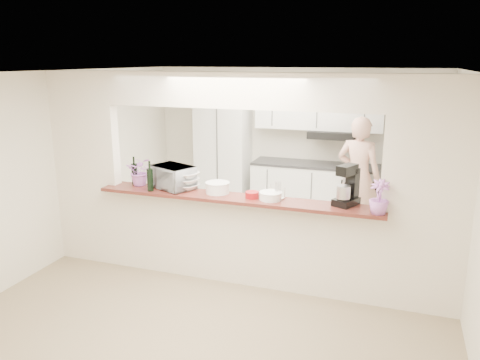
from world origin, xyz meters
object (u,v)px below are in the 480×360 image
at_px(refrigerator, 417,177).
at_px(stand_mixer, 348,187).
at_px(toaster_oven, 173,177).
at_px(person, 358,177).

distance_m(refrigerator, stand_mixer, 2.74).
bearing_deg(toaster_oven, refrigerator, 65.52).
distance_m(refrigerator, person, 0.99).
bearing_deg(person, refrigerator, -137.29).
relative_size(refrigerator, person, 0.94).
bearing_deg(toaster_oven, person, 69.39).
xyz_separation_m(toaster_oven, person, (2.05, 2.10, -0.33)).
relative_size(toaster_oven, stand_mixer, 1.14).
height_order(toaster_oven, person, person).
bearing_deg(stand_mixer, refrigerator, 72.94).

